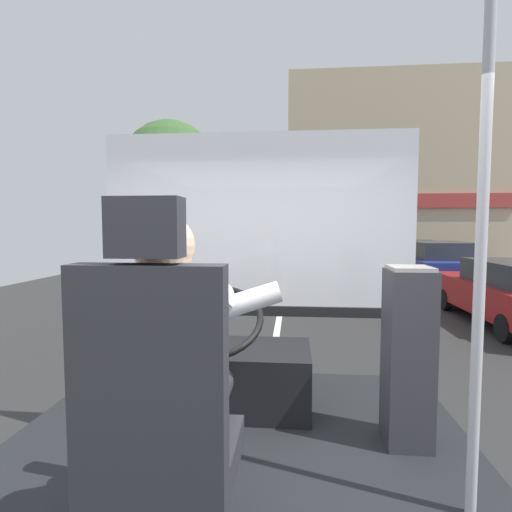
{
  "coord_description": "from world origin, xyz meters",
  "views": [
    {
      "loc": [
        0.3,
        -1.64,
        1.92
      ],
      "look_at": [
        -0.01,
        1.6,
        1.68
      ],
      "focal_mm": 28.37,
      "sensor_mm": 36.0,
      "label": 1
    }
  ],
  "objects_px": {
    "driver_seat": "(161,425)",
    "fare_box": "(408,356)",
    "handrail_pole": "(480,268)",
    "parked_car_charcoal": "(406,254)",
    "bus_driver": "(171,358)",
    "steering_console": "(226,374)",
    "parked_car_blue": "(437,264)"
  },
  "relations": [
    {
      "from": "steering_console",
      "to": "parked_car_blue",
      "type": "xyz_separation_m",
      "value": [
        4.96,
        10.65,
        -0.2
      ]
    },
    {
      "from": "driver_seat",
      "to": "fare_box",
      "type": "height_order",
      "value": "driver_seat"
    },
    {
      "from": "fare_box",
      "to": "parked_car_charcoal",
      "type": "relative_size",
      "value": 0.23
    },
    {
      "from": "driver_seat",
      "to": "parked_car_charcoal",
      "type": "height_order",
      "value": "driver_seat"
    },
    {
      "from": "steering_console",
      "to": "fare_box",
      "type": "xyz_separation_m",
      "value": [
        1.06,
        -0.34,
        0.26
      ]
    },
    {
      "from": "steering_console",
      "to": "parked_car_blue",
      "type": "distance_m",
      "value": 11.76
    },
    {
      "from": "bus_driver",
      "to": "fare_box",
      "type": "relative_size",
      "value": 0.83
    },
    {
      "from": "driver_seat",
      "to": "fare_box",
      "type": "xyz_separation_m",
      "value": [
        1.06,
        0.96,
        -0.05
      ]
    },
    {
      "from": "parked_car_blue",
      "to": "parked_car_charcoal",
      "type": "height_order",
      "value": "parked_car_blue"
    },
    {
      "from": "handrail_pole",
      "to": "bus_driver",
      "type": "bearing_deg",
      "value": -166.57
    },
    {
      "from": "steering_console",
      "to": "bus_driver",
      "type": "bearing_deg",
      "value": -90.0
    },
    {
      "from": "parked_car_charcoal",
      "to": "bus_driver",
      "type": "bearing_deg",
      "value": -107.6
    },
    {
      "from": "parked_car_blue",
      "to": "bus_driver",
      "type": "bearing_deg",
      "value": -112.76
    },
    {
      "from": "driver_seat",
      "to": "fare_box",
      "type": "relative_size",
      "value": 1.31
    },
    {
      "from": "driver_seat",
      "to": "parked_car_blue",
      "type": "height_order",
      "value": "driver_seat"
    },
    {
      "from": "bus_driver",
      "to": "parked_car_charcoal",
      "type": "height_order",
      "value": "bus_driver"
    },
    {
      "from": "driver_seat",
      "to": "bus_driver",
      "type": "height_order",
      "value": "driver_seat"
    },
    {
      "from": "bus_driver",
      "to": "parked_car_charcoal",
      "type": "distance_m",
      "value": 17.76
    },
    {
      "from": "bus_driver",
      "to": "driver_seat",
      "type": "bearing_deg",
      "value": -90.0
    },
    {
      "from": "parked_car_blue",
      "to": "parked_car_charcoal",
      "type": "bearing_deg",
      "value": 85.46
    },
    {
      "from": "parked_car_charcoal",
      "to": "steering_console",
      "type": "bearing_deg",
      "value": -108.82
    },
    {
      "from": "driver_seat",
      "to": "parked_car_charcoal",
      "type": "xyz_separation_m",
      "value": [
        5.37,
        17.04,
        -0.56
      ]
    },
    {
      "from": "handrail_pole",
      "to": "fare_box",
      "type": "bearing_deg",
      "value": 101.92
    },
    {
      "from": "fare_box",
      "to": "parked_car_blue",
      "type": "height_order",
      "value": "fare_box"
    },
    {
      "from": "fare_box",
      "to": "parked_car_blue",
      "type": "relative_size",
      "value": 0.23
    },
    {
      "from": "driver_seat",
      "to": "handrail_pole",
      "type": "bearing_deg",
      "value": 19.19
    },
    {
      "from": "driver_seat",
      "to": "fare_box",
      "type": "bearing_deg",
      "value": 42.11
    },
    {
      "from": "handrail_pole",
      "to": "parked_car_charcoal",
      "type": "xyz_separation_m",
      "value": [
        4.19,
        16.64,
        -1.05
      ]
    },
    {
      "from": "bus_driver",
      "to": "handrail_pole",
      "type": "distance_m",
      "value": 1.25
    },
    {
      "from": "driver_seat",
      "to": "steering_console",
      "type": "distance_m",
      "value": 1.34
    },
    {
      "from": "fare_box",
      "to": "handrail_pole",
      "type": "bearing_deg",
      "value": -78.08
    },
    {
      "from": "bus_driver",
      "to": "fare_box",
      "type": "height_order",
      "value": "bus_driver"
    }
  ]
}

